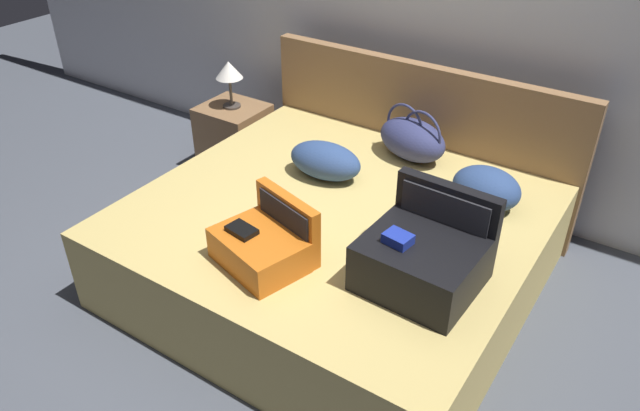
# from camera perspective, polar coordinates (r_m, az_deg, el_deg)

# --- Properties ---
(ground_plane) EXTENTS (12.00, 12.00, 0.00)m
(ground_plane) POSITION_cam_1_polar(r_m,az_deg,el_deg) (3.25, -2.57, -10.73)
(ground_plane) COLOR #4C515B
(bed) EXTENTS (2.04, 1.88, 0.48)m
(bed) POSITION_cam_1_polar(r_m,az_deg,el_deg) (3.35, 1.34, -3.79)
(bed) COLOR tan
(bed) RESTS_ON ground
(headboard) EXTENTS (2.08, 0.08, 0.98)m
(headboard) POSITION_cam_1_polar(r_m,az_deg,el_deg) (3.96, 9.08, 6.27)
(headboard) COLOR olive
(headboard) RESTS_ON ground
(hard_case_large) EXTENTS (0.51, 0.49, 0.41)m
(hard_case_large) POSITION_cam_1_polar(r_m,az_deg,el_deg) (2.68, 9.63, -4.77)
(hard_case_large) COLOR black
(hard_case_large) RESTS_ON bed
(hard_case_medium) EXTENTS (0.50, 0.45, 0.30)m
(hard_case_medium) POSITION_cam_1_polar(r_m,az_deg,el_deg) (2.80, -5.21, -3.56)
(hard_case_medium) COLOR #D16619
(hard_case_medium) RESTS_ON bed
(duffel_bag) EXTENTS (0.50, 0.38, 0.32)m
(duffel_bag) POSITION_cam_1_polar(r_m,az_deg,el_deg) (3.68, 8.64, 6.19)
(duffel_bag) COLOR navy
(duffel_bag) RESTS_ON bed
(pillow_near_headboard) EXTENTS (0.45, 0.27, 0.20)m
(pillow_near_headboard) POSITION_cam_1_polar(r_m,az_deg,el_deg) (3.45, 0.50, 4.22)
(pillow_near_headboard) COLOR navy
(pillow_near_headboard) RESTS_ON bed
(pillow_center_head) EXTENTS (0.40, 0.34, 0.21)m
(pillow_center_head) POSITION_cam_1_polar(r_m,az_deg,el_deg) (3.30, 15.30, 1.58)
(pillow_center_head) COLOR navy
(pillow_center_head) RESTS_ON bed
(nightstand) EXTENTS (0.44, 0.40, 0.49)m
(nightstand) POSITION_cam_1_polar(r_m,az_deg,el_deg) (4.49, -8.00, 6.26)
(nightstand) COLOR olive
(nightstand) RESTS_ON ground
(table_lamp) EXTENTS (0.19, 0.19, 0.33)m
(table_lamp) POSITION_cam_1_polar(r_m,az_deg,el_deg) (4.29, -8.52, 12.25)
(table_lamp) COLOR #3F3833
(table_lamp) RESTS_ON nightstand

